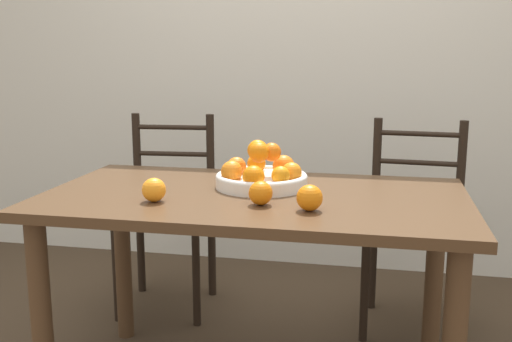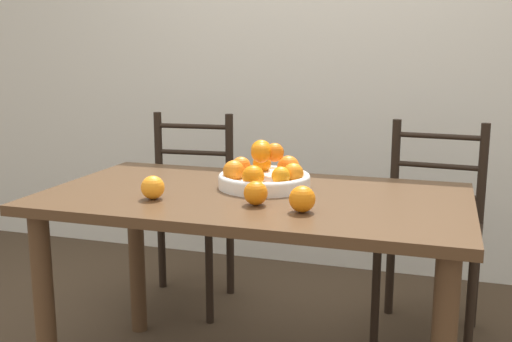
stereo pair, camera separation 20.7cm
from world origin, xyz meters
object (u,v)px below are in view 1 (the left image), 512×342
orange_loose_0 (154,190)px  orange_loose_2 (261,193)px  chair_left (167,214)px  chair_right (414,228)px  fruit_bowl (262,174)px  orange_loose_1 (310,198)px

orange_loose_0 → orange_loose_2: 0.35m
orange_loose_0 → chair_left: size_ratio=0.08×
orange_loose_0 → chair_left: bearing=107.8°
orange_loose_0 → chair_right: size_ratio=0.08×
orange_loose_0 → chair_left: (-0.28, 0.87, -0.33)m
orange_loose_2 → chair_right: (0.54, 0.84, -0.33)m
fruit_bowl → chair_left: bearing=134.7°
chair_left → orange_loose_0: bearing=-76.6°
chair_right → orange_loose_1: bearing=-108.4°
orange_loose_2 → chair_left: chair_left is taller
orange_loose_0 → chair_right: 1.29m
orange_loose_1 → chair_right: 1.02m
orange_loose_2 → chair_left: bearing=126.9°
orange_loose_1 → chair_right: bearing=66.9°
chair_left → orange_loose_1: bearing=-52.4°
chair_right → orange_loose_0: bearing=-131.0°
orange_loose_2 → chair_right: size_ratio=0.08×
chair_left → chair_right: 1.17m
fruit_bowl → orange_loose_1: size_ratio=4.05×
orange_loose_0 → chair_right: chair_right is taller
orange_loose_1 → orange_loose_2: (-0.16, 0.04, -0.00)m
orange_loose_1 → chair_right: (0.38, 0.88, -0.34)m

